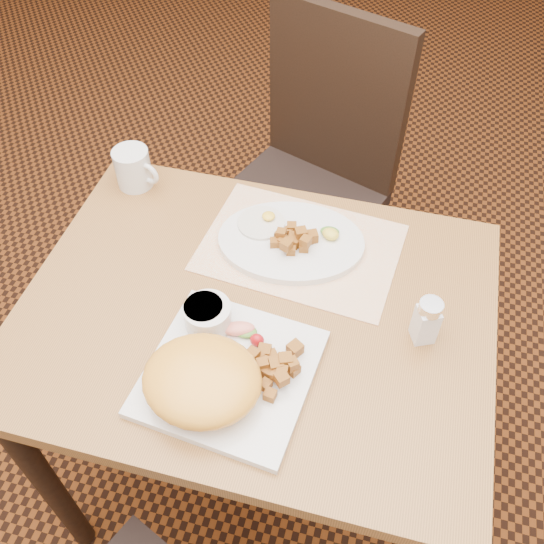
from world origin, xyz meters
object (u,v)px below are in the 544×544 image
Objects in this scene: table at (256,340)px; plate_oval at (291,241)px; salt_shaker at (427,320)px; plate_square at (230,373)px; chair_far at (311,170)px; coffee_mug at (134,168)px.

plate_oval is at bearing 81.40° from table.
plate_oval is at bearing 150.18° from salt_shaker.
plate_square is at bearing -91.01° from table.
salt_shaker is (0.29, -0.16, 0.04)m from plate_oval.
plate_oval is at bearing 116.45° from chair_far.
coffee_mug reaches higher than plate_square.
chair_far is (-0.03, 0.68, -0.10)m from table.
salt_shaker is at bearing 2.58° from table.
salt_shaker is (0.31, 0.01, 0.16)m from table.
plate_square is (0.03, -0.83, 0.22)m from chair_far.
salt_shaker reaches higher than plate_square.
salt_shaker is (0.34, -0.66, 0.26)m from chair_far.
coffee_mug reaches higher than plate_oval.
coffee_mug is at bearing 158.73° from salt_shaker.
table is 0.48m from coffee_mug.
chair_far is at bearing 92.37° from table.
table is 8.10× the size of coffee_mug.
plate_oval is (0.06, -0.50, 0.22)m from chair_far.
plate_square is 2.80× the size of salt_shaker.
plate_square is (-0.00, -0.15, 0.12)m from table.
coffee_mug is (-0.33, -0.40, 0.26)m from chair_far.
chair_far is 0.55m from plate_oval.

